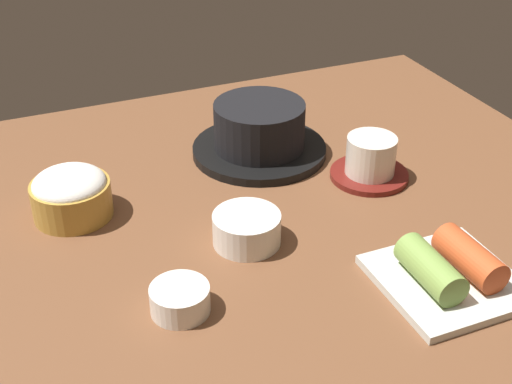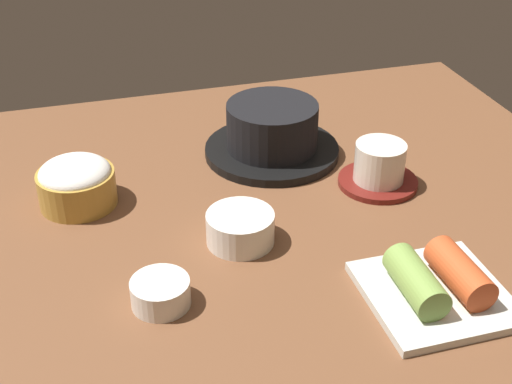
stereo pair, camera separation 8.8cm
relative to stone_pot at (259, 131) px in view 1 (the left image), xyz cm
name	(u,v)px [view 1 (the left image)]	position (x,y,z in cm)	size (l,w,h in cm)	color
dining_table	(236,214)	(-8.50, -12.15, -4.58)	(100.00, 76.00, 2.00)	brown
stone_pot	(259,131)	(0.00, 0.00, 0.00)	(19.38, 19.38, 7.83)	black
rice_bowl	(71,193)	(-27.90, -5.77, -0.40)	(9.89, 9.89, 6.31)	#B78C38
tea_cup_with_saucer	(371,161)	(11.19, -12.42, -0.87)	(10.71, 10.71, 6.06)	maroon
banchan_cup_center	(247,228)	(-10.06, -19.75, -1.53)	(8.10, 8.10, 3.83)	white
kimchi_plate	(449,271)	(7.16, -35.54, -1.82)	(14.60, 14.60, 4.72)	silver
side_bowl_near	(180,298)	(-21.04, -28.31, -1.98)	(6.30, 6.30, 2.96)	white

